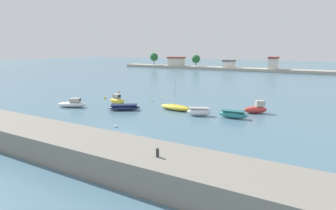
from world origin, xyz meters
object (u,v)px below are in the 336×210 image
(moored_boat_1, at_px, (117,100))
(moored_boat_3, at_px, (176,107))
(moored_boat_4, at_px, (199,112))
(moored_boat_0, at_px, (72,104))
(mooring_buoy_0, at_px, (152,101))
(moored_boat_5, at_px, (233,114))
(mooring_buoy_1, at_px, (105,98))
(mooring_buoy_3, at_px, (119,91))
(moored_boat_2, at_px, (124,107))
(moored_boat_6, at_px, (256,109))
(mooring_bollard, at_px, (157,153))
(mooring_buoy_2, at_px, (116,126))

(moored_boat_1, bearing_deg, moored_boat_3, 12.32)
(moored_boat_1, xyz_separation_m, moored_boat_4, (15.52, -0.54, -0.09))
(moored_boat_1, height_order, moored_boat_3, moored_boat_3)
(moored_boat_0, height_order, mooring_buoy_0, moored_boat_0)
(moored_boat_0, relative_size, moored_boat_5, 1.22)
(mooring_buoy_1, height_order, mooring_buoy_3, mooring_buoy_1)
(moored_boat_2, xyz_separation_m, moored_boat_6, (18.63, 7.90, 0.24))
(mooring_bollard, distance_m, moored_boat_1, 28.81)
(moored_boat_5, bearing_deg, moored_boat_1, 178.24)
(moored_boat_1, height_order, mooring_buoy_3, moored_boat_1)
(moored_boat_0, bearing_deg, mooring_bollard, -57.26)
(mooring_buoy_1, bearing_deg, mooring_buoy_2, -44.28)
(moored_boat_2, bearing_deg, mooring_buoy_3, 100.47)
(moored_boat_3, bearing_deg, moored_boat_2, -146.89)
(mooring_bollard, xyz_separation_m, moored_boat_5, (-0.21, 20.77, -1.94))
(mooring_bollard, xyz_separation_m, mooring_buoy_3, (-28.35, 30.51, -2.30))
(moored_boat_1, bearing_deg, mooring_bollard, -37.64)
(moored_boat_5, distance_m, mooring_buoy_3, 29.79)
(mooring_buoy_3, bearing_deg, moored_boat_0, -79.30)
(moored_boat_4, relative_size, mooring_buoy_0, 14.09)
(moored_boat_2, relative_size, moored_boat_6, 1.42)
(moored_boat_1, bearing_deg, mooring_buoy_1, 159.58)
(moored_boat_0, relative_size, mooring_buoy_1, 11.51)
(moored_boat_5, relative_size, mooring_buoy_0, 15.67)
(moored_boat_0, height_order, moored_boat_6, moored_boat_6)
(moored_boat_6, distance_m, mooring_buoy_2, 20.99)
(moored_boat_4, relative_size, mooring_buoy_2, 11.06)
(moored_boat_4, height_order, mooring_buoy_0, moored_boat_4)
(mooring_bollard, bearing_deg, mooring_buoy_1, 138.09)
(mooring_bollard, height_order, moored_boat_5, mooring_bollard)
(moored_boat_1, xyz_separation_m, mooring_buoy_2, (8.67, -10.81, -0.50))
(moored_boat_6, height_order, mooring_buoy_3, moored_boat_6)
(moored_boat_6, bearing_deg, moored_boat_2, 171.21)
(moored_boat_0, distance_m, mooring_buoy_0, 13.59)
(moored_boat_1, xyz_separation_m, mooring_buoy_3, (-7.95, 10.25, -0.50))
(moored_boat_3, relative_size, moored_boat_6, 1.55)
(mooring_bollard, xyz_separation_m, moored_boat_4, (-4.89, 19.72, -1.88))
(mooring_buoy_0, bearing_deg, moored_boat_6, 1.45)
(moored_boat_1, xyz_separation_m, moored_boat_6, (22.45, 5.02, -0.01))
(moored_boat_2, bearing_deg, moored_boat_1, 111.58)
(moored_boat_3, bearing_deg, mooring_buoy_1, 178.50)
(mooring_buoy_1, bearing_deg, moored_boat_4, -8.93)
(moored_boat_0, bearing_deg, mooring_buoy_1, 64.49)
(mooring_buoy_0, distance_m, mooring_buoy_3, 13.47)
(moored_boat_5, xyz_separation_m, moored_boat_6, (2.24, 4.51, 0.14))
(mooring_bollard, xyz_separation_m, mooring_buoy_2, (-11.74, 9.45, -2.29))
(moored_boat_0, height_order, mooring_buoy_1, moored_boat_0)
(moored_boat_4, distance_m, mooring_buoy_1, 20.96)
(mooring_buoy_1, bearing_deg, moored_boat_1, -27.58)
(moored_boat_5, height_order, mooring_buoy_2, moored_boat_5)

